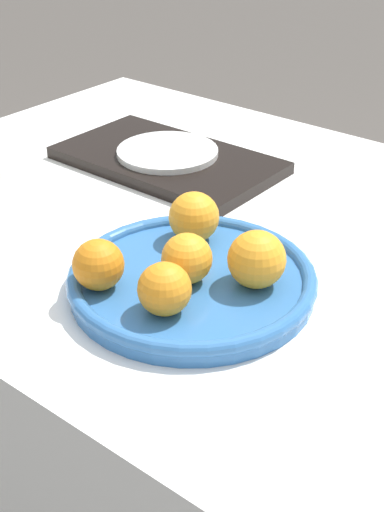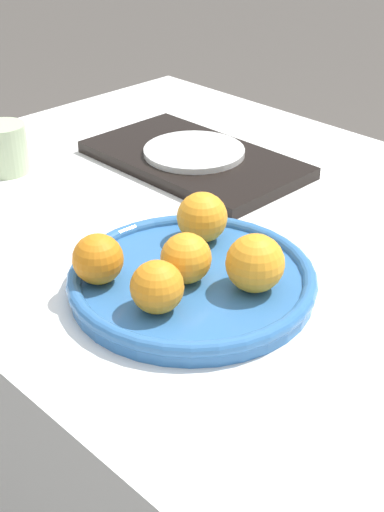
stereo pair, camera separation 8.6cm
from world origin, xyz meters
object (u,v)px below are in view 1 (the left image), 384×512
at_px(fruit_platter, 192,280).
at_px(orange_3, 98,265).
at_px(side_plate, 168,152).
at_px(orange_4, 165,289).
at_px(orange_1, 257,259).
at_px(serving_tray, 168,160).
at_px(orange_2, 194,217).
at_px(orange_0, 187,259).

bearing_deg(fruit_platter, orange_3, -129.35).
height_order(orange_3, side_plate, orange_3).
relative_size(orange_4, side_plate, 0.36).
height_order(orange_3, orange_4, same).
relative_size(fruit_platter, side_plate, 1.79).
xyz_separation_m(fruit_platter, orange_1, (0.07, 0.03, 0.04)).
xyz_separation_m(serving_tray, side_plate, (0.00, -0.00, 0.02)).
distance_m(fruit_platter, orange_3, 0.12).
height_order(orange_2, serving_tray, orange_2).
height_order(orange_1, orange_3, orange_1).
xyz_separation_m(fruit_platter, serving_tray, (-0.27, 0.28, -0.01)).
bearing_deg(orange_1, side_plate, 145.06).
distance_m(orange_3, serving_tray, 0.42).
xyz_separation_m(orange_0, serving_tray, (-0.28, 0.29, -0.04)).
distance_m(fruit_platter, serving_tray, 0.39).
bearing_deg(orange_2, orange_0, -56.04).
xyz_separation_m(orange_0, side_plate, (-0.28, 0.29, -0.03)).
distance_m(orange_4, side_plate, 0.46).
height_order(fruit_platter, orange_0, orange_0).
bearing_deg(orange_4, orange_3, -174.21).
relative_size(orange_2, orange_3, 1.09).
bearing_deg(serving_tray, fruit_platter, -45.07).
height_order(orange_0, side_plate, orange_0).
relative_size(orange_0, side_plate, 0.36).
bearing_deg(orange_4, serving_tray, 130.15).
xyz_separation_m(orange_1, serving_tray, (-0.35, 0.24, -0.05)).
relative_size(fruit_platter, orange_1, 4.38).
xyz_separation_m(orange_2, orange_4, (0.08, -0.15, -0.00)).
distance_m(fruit_platter, orange_2, 0.10).
relative_size(orange_3, side_plate, 0.36).
bearing_deg(orange_3, orange_4, 5.79).
xyz_separation_m(fruit_platter, orange_4, (0.02, -0.08, 0.04)).
relative_size(orange_1, serving_tray, 0.19).
relative_size(fruit_platter, orange_2, 4.58).
bearing_deg(orange_4, side_plate, 130.15).
height_order(fruit_platter, side_plate, same).
bearing_deg(side_plate, fruit_platter, -45.07).
bearing_deg(serving_tray, orange_3, -60.73).
bearing_deg(orange_2, orange_4, -62.37).
distance_m(orange_1, orange_2, 0.13).
bearing_deg(orange_2, orange_1, -17.49).
distance_m(fruit_platter, orange_4, 0.09).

